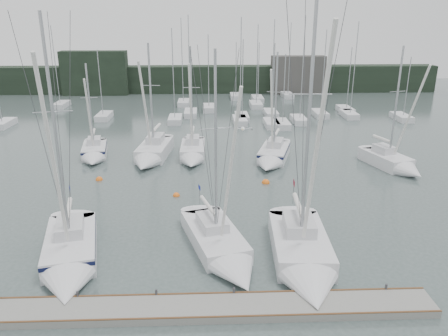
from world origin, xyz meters
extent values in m
plane|color=#41504D|center=(0.00, 0.00, 0.00)|extent=(160.00, 160.00, 0.00)
cube|color=slate|center=(0.00, -5.00, 0.20)|extent=(24.00, 2.00, 0.40)
cube|color=black|center=(0.00, 62.00, 2.50)|extent=(90.00, 4.00, 5.00)
cube|color=black|center=(-20.00, 60.00, 4.00)|extent=(12.00, 3.00, 8.00)
cube|color=#464340|center=(18.00, 60.00, 3.50)|extent=(10.00, 3.00, 7.00)
cube|color=silver|center=(10.69, 33.16, 0.35)|extent=(1.80, 4.50, 0.90)
cylinder|color=#9B9EA2|center=(10.69, 32.66, 5.15)|extent=(0.12, 0.12, 8.70)
cube|color=silver|center=(-3.70, 36.52, 0.35)|extent=(1.80, 4.50, 0.90)
cylinder|color=#9B9EA2|center=(-3.70, 36.02, 6.67)|extent=(0.12, 0.12, 11.74)
cube|color=silver|center=(21.49, 38.81, 0.35)|extent=(1.80, 4.50, 0.90)
cylinder|color=#9B9EA2|center=(21.49, 38.31, 7.05)|extent=(0.12, 0.12, 12.51)
cube|color=silver|center=(21.99, 42.20, 0.35)|extent=(1.80, 4.50, 0.90)
cylinder|color=#9B9EA2|center=(21.99, 41.70, 5.25)|extent=(0.12, 0.12, 8.91)
cube|color=silver|center=(-26.43, 34.91, 0.35)|extent=(1.80, 4.50, 0.90)
cube|color=silver|center=(13.46, 35.55, 0.35)|extent=(1.80, 4.50, 0.90)
cylinder|color=#9B9EA2|center=(13.46, 35.05, 7.44)|extent=(0.12, 0.12, 13.27)
cube|color=silver|center=(10.18, 39.99, 0.35)|extent=(1.80, 4.50, 0.90)
cylinder|color=#9B9EA2|center=(10.18, 39.49, 7.20)|extent=(0.12, 0.12, 12.79)
cube|color=silver|center=(-1.69, 40.61, 0.35)|extent=(1.80, 4.50, 0.90)
cylinder|color=#9B9EA2|center=(-1.69, 40.11, 7.49)|extent=(0.12, 0.12, 13.38)
cube|color=silver|center=(9.35, 33.52, 0.35)|extent=(1.80, 4.50, 0.90)
cylinder|color=#9B9EA2|center=(9.35, 33.02, 5.79)|extent=(0.12, 0.12, 9.99)
cube|color=silver|center=(17.35, 39.43, 0.35)|extent=(1.80, 4.50, 0.90)
cylinder|color=#9B9EA2|center=(17.35, 38.93, 6.53)|extent=(0.12, 0.12, 11.45)
cube|color=silver|center=(1.04, 44.40, 0.35)|extent=(1.80, 4.50, 0.90)
cylinder|color=#9B9EA2|center=(1.04, 43.90, 6.12)|extent=(0.12, 0.12, 10.64)
cube|color=silver|center=(-22.89, 47.99, 0.35)|extent=(1.80, 4.50, 0.90)
cylinder|color=#9B9EA2|center=(-22.89, 47.49, 6.74)|extent=(0.12, 0.12, 11.87)
cube|color=silver|center=(-3.13, 48.85, 0.35)|extent=(1.80, 4.50, 0.90)
cylinder|color=#9B9EA2|center=(-3.13, 48.35, 7.29)|extent=(0.12, 0.12, 12.98)
cube|color=silver|center=(5.23, 35.47, 0.35)|extent=(1.80, 4.50, 0.90)
cylinder|color=#9B9EA2|center=(5.23, 34.97, 7.36)|extent=(0.12, 0.12, 13.11)
cube|color=silver|center=(-14.06, 39.02, 0.35)|extent=(1.80, 4.50, 0.90)
cylinder|color=#9B9EA2|center=(-14.06, 38.52, 5.25)|extent=(0.12, 0.12, 8.89)
cube|color=silver|center=(8.69, 46.77, 0.35)|extent=(1.80, 4.50, 0.90)
cylinder|color=#9B9EA2|center=(8.69, 46.27, 6.81)|extent=(0.12, 0.12, 12.02)
cube|color=silver|center=(28.40, 36.68, 0.35)|extent=(1.80, 4.50, 0.90)
cylinder|color=#9B9EA2|center=(28.40, 36.18, 4.81)|extent=(0.12, 0.12, 8.01)
cube|color=silver|center=(5.69, 37.72, 0.35)|extent=(1.80, 4.50, 0.90)
cylinder|color=#9B9EA2|center=(5.69, 37.22, 5.94)|extent=(0.12, 0.12, 10.27)
cube|color=silver|center=(15.37, 55.50, 0.35)|extent=(1.80, 4.50, 0.90)
cylinder|color=#9B9EA2|center=(15.37, 55.00, 6.88)|extent=(0.12, 0.12, 12.16)
cube|color=silver|center=(5.90, 54.74, 0.35)|extent=(1.80, 4.50, 0.90)
cylinder|color=#9B9EA2|center=(5.90, 54.24, 5.28)|extent=(0.12, 0.12, 8.96)
cube|color=silver|center=(9.57, 52.14, 0.35)|extent=(1.80, 4.50, 0.90)
cylinder|color=#9B9EA2|center=(9.57, 51.64, 5.33)|extent=(0.12, 0.12, 9.06)
cube|color=silver|center=(-7.77, 1.00, 0.46)|extent=(4.32, 6.93, 1.53)
cone|color=silver|center=(-6.74, -3.47, 0.46)|extent=(3.49, 3.35, 2.95)
cube|color=silver|center=(-7.89, 1.49, 1.58)|extent=(2.16, 2.87, 0.71)
cylinder|color=#9B9EA2|center=(-7.67, 0.55, 7.73)|extent=(0.18, 0.18, 13.01)
cylinder|color=silver|center=(-8.06, 2.25, 2.49)|extent=(0.99, 3.12, 0.28)
cube|color=black|center=(-7.77, 1.00, 0.97)|extent=(4.35, 6.95, 0.25)
cube|color=navy|center=(-8.55, 4.33, 3.05)|extent=(0.14, 0.54, 0.37)
cube|color=silver|center=(1.09, 1.85, 0.40)|extent=(4.52, 7.03, 1.32)
cone|color=silver|center=(2.38, -2.60, 0.40)|extent=(3.48, 3.46, 2.82)
cube|color=silver|center=(0.96, 2.28, 1.36)|extent=(2.21, 2.93, 0.62)
cylinder|color=#9B9EA2|center=(1.22, 1.41, 6.67)|extent=(0.16, 0.16, 11.22)
cylinder|color=silver|center=(0.72, 3.10, 2.16)|extent=(1.12, 3.12, 0.25)
cube|color=navy|center=(0.13, 5.14, 2.64)|extent=(0.15, 0.46, 0.32)
cube|color=silver|center=(6.34, 0.50, 0.49)|extent=(3.67, 6.91, 1.64)
cone|color=silver|center=(6.06, -4.29, 0.49)|extent=(3.45, 3.07, 3.29)
cube|color=silver|center=(6.37, 1.05, 1.70)|extent=(1.96, 2.79, 0.77)
cylinder|color=#9B9EA2|center=(6.31, 0.03, 8.54)|extent=(0.20, 0.20, 14.45)
cylinder|color=silver|center=(6.42, 1.85, 2.68)|extent=(0.50, 3.30, 0.31)
cube|color=maroon|center=(6.55, 4.08, 3.29)|extent=(0.05, 0.59, 0.39)
cube|color=silver|center=(-11.21, 21.46, 0.43)|extent=(3.17, 5.18, 1.42)
cone|color=silver|center=(-10.61, 18.06, 0.43)|extent=(2.69, 2.45, 2.37)
cube|color=silver|center=(-11.29, 21.93, 1.47)|extent=(1.62, 2.13, 0.66)
cylinder|color=#9B9EA2|center=(-11.15, 21.12, 5.36)|extent=(0.17, 0.17, 8.45)
cylinder|color=silver|center=(-11.37, 22.42, 2.32)|extent=(0.67, 2.37, 0.27)
cube|color=black|center=(-11.21, 21.46, 0.90)|extent=(3.19, 5.20, 0.24)
cube|color=silver|center=(-4.82, 21.08, 0.50)|extent=(3.50, 6.64, 1.68)
cone|color=silver|center=(-5.34, 16.57, 0.50)|extent=(3.09, 3.03, 2.79)
cube|color=silver|center=(-4.76, 21.64, 1.73)|extent=(1.82, 2.70, 0.78)
cylinder|color=#9B9EA2|center=(-4.87, 20.63, 6.44)|extent=(0.20, 0.20, 10.20)
cylinder|color=silver|center=(-4.68, 22.35, 2.74)|extent=(0.66, 3.12, 0.31)
cube|color=silver|center=(-0.82, 21.04, 0.46)|extent=(2.47, 5.52, 1.52)
cone|color=silver|center=(-0.85, 17.11, 0.46)|extent=(2.45, 2.38, 2.43)
cube|color=silver|center=(-0.81, 21.55, 1.57)|extent=(1.35, 2.21, 0.71)
cylinder|color=#9B9EA2|center=(-0.82, 20.65, 6.22)|extent=(0.18, 0.18, 10.01)
cylinder|color=silver|center=(-0.81, 22.14, 2.48)|extent=(0.30, 2.69, 0.28)
cube|color=silver|center=(7.64, 19.67, 0.45)|extent=(4.18, 6.24, 1.51)
cone|color=silver|center=(6.43, 15.76, 0.45)|extent=(3.22, 3.11, 2.61)
cube|color=silver|center=(7.78, 20.15, 1.56)|extent=(2.05, 2.61, 0.70)
cylinder|color=#9B9EA2|center=(7.52, 19.28, 5.98)|extent=(0.18, 0.18, 9.56)
cylinder|color=silver|center=(7.97, 20.76, 2.46)|extent=(1.09, 2.76, 0.28)
cube|color=black|center=(7.64, 19.67, 0.95)|extent=(4.21, 6.27, 0.25)
cube|color=silver|center=(18.31, 16.89, 0.46)|extent=(3.94, 5.61, 1.52)
cone|color=silver|center=(19.39, 13.42, 0.46)|extent=(3.07, 2.84, 2.54)
cube|color=silver|center=(18.16, 17.38, 1.57)|extent=(1.94, 2.36, 0.71)
cylinder|color=#9B9EA2|center=(18.42, 16.55, 6.34)|extent=(0.18, 0.18, 10.25)
cylinder|color=silver|center=(18.01, 17.87, 2.49)|extent=(1.01, 2.46, 0.28)
sphere|color=orange|center=(-1.88, 9.99, 0.00)|extent=(0.57, 0.57, 0.57)
sphere|color=orange|center=(5.85, 12.62, 0.00)|extent=(0.70, 0.70, 0.70)
sphere|color=orange|center=(-9.07, 13.99, 0.00)|extent=(0.62, 0.62, 0.62)
ellipsoid|color=white|center=(2.63, -0.58, 8.26)|extent=(0.29, 0.46, 0.19)
cube|color=#93969B|center=(2.37, -0.53, 8.28)|extent=(0.45, 0.21, 0.11)
cube|color=#93969B|center=(2.90, -0.63, 8.28)|extent=(0.45, 0.21, 0.11)
camera|label=1|loc=(0.72, -23.23, 13.93)|focal=35.00mm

